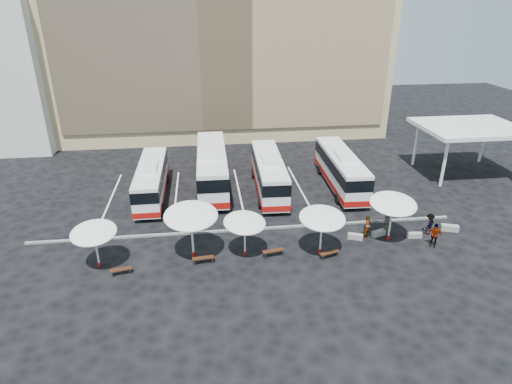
{
  "coord_description": "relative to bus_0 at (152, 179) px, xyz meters",
  "views": [
    {
      "loc": [
        -3.13,
        -29.39,
        16.96
      ],
      "look_at": [
        1.0,
        3.0,
        2.2
      ],
      "focal_mm": 30.0,
      "sensor_mm": 36.0,
      "label": 1
    }
  ],
  "objects": [
    {
      "name": "bus_2",
      "position": [
        11.0,
        0.09,
        0.11
      ],
      "size": [
        3.03,
        11.67,
        3.68
      ],
      "rotation": [
        0.0,
        0.0,
        -0.04
      ],
      "color": "white",
      "rests_on": "ground"
    },
    {
      "name": "wood_bench_2",
      "position": [
        9.54,
        -11.52,
        -1.4
      ],
      "size": [
        1.63,
        0.7,
        0.48
      ],
      "rotation": [
        0.0,
        0.0,
        0.18
      ],
      "color": "black",
      "rests_on": "ground"
    },
    {
      "name": "bus_1",
      "position": [
        5.65,
        1.78,
        0.34
      ],
      "size": [
        3.18,
        13.04,
        4.13
      ],
      "rotation": [
        0.0,
        0.0,
        -0.01
      ],
      "color": "white",
      "rests_on": "ground"
    },
    {
      "name": "bus_3",
      "position": [
        18.11,
        0.16,
        0.14
      ],
      "size": [
        3.05,
        11.83,
        3.73
      ],
      "rotation": [
        0.0,
        0.0,
        -0.04
      ],
      "color": "white",
      "rests_on": "ground"
    },
    {
      "name": "bus_0",
      "position": [
        0.0,
        0.0,
        0.0
      ],
      "size": [
        2.56,
        10.89,
        3.46
      ],
      "rotation": [
        0.0,
        0.0,
        -0.0
      ],
      "color": "white",
      "rests_on": "ground"
    },
    {
      "name": "conc_bench_2",
      "position": [
        20.88,
        -10.29,
        -1.56
      ],
      "size": [
        1.12,
        0.46,
        0.41
      ],
      "primitive_type": "cube",
      "rotation": [
        0.0,
        0.0,
        -0.09
      ],
      "color": "gray",
      "rests_on": "ground"
    },
    {
      "name": "passenger_1",
      "position": [
        18.82,
        -9.38,
        -0.81
      ],
      "size": [
        1.09,
        0.94,
        1.91
      ],
      "primitive_type": "imported",
      "rotation": [
        0.0,
        0.0,
        2.87
      ],
      "color": "black",
      "rests_on": "ground"
    },
    {
      "name": "wood_bench_1",
      "position": [
        4.52,
        -11.8,
        -1.41
      ],
      "size": [
        1.56,
        0.57,
        0.47
      ],
      "rotation": [
        0.0,
        0.0,
        0.11
      ],
      "color": "black",
      "rests_on": "ground"
    },
    {
      "name": "passenger_2",
      "position": [
        21.65,
        -11.69,
        -0.82
      ],
      "size": [
        1.17,
        1.04,
        1.9
      ],
      "primitive_type": "imported",
      "rotation": [
        0.0,
        0.0,
        -0.64
      ],
      "color": "black",
      "rests_on": "ground"
    },
    {
      "name": "wood_bench_3",
      "position": [
        13.49,
        -12.23,
        -1.41
      ],
      "size": [
        1.56,
        0.85,
        0.46
      ],
      "rotation": [
        0.0,
        0.0,
        0.31
      ],
      "color": "black",
      "rests_on": "ground"
    },
    {
      "name": "sandstone_building",
      "position": [
        8.11,
        23.85,
        10.86
      ],
      "size": [
        42.0,
        18.25,
        29.6
      ],
      "color": "tan",
      "rests_on": "ground"
    },
    {
      "name": "ground",
      "position": [
        8.11,
        -8.02,
        -1.77
      ],
      "size": [
        120.0,
        120.0,
        0.0
      ],
      "primitive_type": "plane",
      "color": "black",
      "rests_on": "ground"
    },
    {
      "name": "sunshade_2",
      "position": [
        7.53,
        -11.14,
        0.9
      ],
      "size": [
        3.95,
        3.97,
        3.14
      ],
      "rotation": [
        0.0,
        0.0,
        0.4
      ],
      "color": "white",
      "rests_on": "ground"
    },
    {
      "name": "bay_lines",
      "position": [
        8.11,
        -0.02,
        -1.76
      ],
      "size": [
        24.15,
        12.0,
        0.01
      ],
      "color": "white",
      "rests_on": "ground"
    },
    {
      "name": "sunshade_4",
      "position": [
        18.71,
        -10.38,
        1.33
      ],
      "size": [
        3.85,
        3.89,
        3.64
      ],
      "rotation": [
        0.0,
        0.0,
        -0.11
      ],
      "color": "white",
      "rests_on": "ground"
    },
    {
      "name": "conc_bench_0",
      "position": [
        16.23,
        -9.94,
        -1.55
      ],
      "size": [
        1.21,
        0.78,
        0.43
      ],
      "primitive_type": "cube",
      "rotation": [
        0.0,
        0.0,
        -0.38
      ],
      "color": "gray",
      "rests_on": "ground"
    },
    {
      "name": "conc_bench_1",
      "position": [
        18.22,
        -9.68,
        -1.55
      ],
      "size": [
        1.24,
        0.79,
        0.44
      ],
      "primitive_type": "cube",
      "rotation": [
        0.0,
        0.0,
        0.36
      ],
      "color": "gray",
      "rests_on": "ground"
    },
    {
      "name": "sunshade_1",
      "position": [
        3.83,
        -10.92,
        1.58
      ],
      "size": [
        4.11,
        4.16,
        3.94
      ],
      "rotation": [
        0.0,
        0.0,
        0.1
      ],
      "color": "white",
      "rests_on": "ground"
    },
    {
      "name": "sunshade_0",
      "position": [
        -2.64,
        -11.35,
        0.95
      ],
      "size": [
        3.12,
        3.16,
        3.2
      ],
      "rotation": [
        0.0,
        0.0,
        0.02
      ],
      "color": "white",
      "rests_on": "ground"
    },
    {
      "name": "service_canopy",
      "position": [
        32.11,
        1.98,
        3.1
      ],
      "size": [
        10.0,
        8.0,
        5.2
      ],
      "color": "white",
      "rests_on": "ground"
    },
    {
      "name": "wood_bench_0",
      "position": [
        -0.98,
        -12.46,
        -1.43
      ],
      "size": [
        1.47,
        0.67,
        0.44
      ],
      "rotation": [
        0.0,
        0.0,
        0.21
      ],
      "color": "black",
      "rests_on": "ground"
    },
    {
      "name": "sunshade_3",
      "position": [
        12.97,
        -11.62,
        1.15
      ],
      "size": [
        3.3,
        3.35,
        3.44
      ],
      "rotation": [
        0.0,
        0.0,
        -0.01
      ],
      "color": "white",
      "rests_on": "ground"
    },
    {
      "name": "passenger_0",
      "position": [
        17.14,
        -9.9,
        -0.81
      ],
      "size": [
        0.83,
        0.78,
        1.91
      ],
      "primitive_type": "imported",
      "rotation": [
        0.0,
        0.0,
        0.64
      ],
      "color": "black",
      "rests_on": "ground"
    },
    {
      "name": "conc_bench_3",
      "position": [
        24.18,
        -9.64,
        -1.52
      ],
      "size": [
        1.39,
        0.85,
        0.5
      ],
      "primitive_type": "cube",
      "rotation": [
        0.0,
        0.0,
        -0.34
      ],
      "color": "gray",
      "rests_on": "ground"
    },
    {
      "name": "curb_divider",
      "position": [
        8.11,
        -7.52,
        -1.69
      ],
      "size": [
        34.0,
        0.25,
        0.15
      ],
      "primitive_type": "cube",
      "color": "black",
      "rests_on": "ground"
    },
    {
      "name": "passenger_3",
      "position": [
        22.18,
        -9.89,
        -0.88
      ],
      "size": [
        1.32,
        1.19,
        1.77
      ],
      "primitive_type": "imported",
      "rotation": [
        0.0,
        0.0,
        3.73
      ],
      "color": "black",
      "rests_on": "ground"
    }
  ]
}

